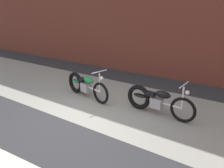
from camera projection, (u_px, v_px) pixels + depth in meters
name	position (u px, v px, depth m)	size (l,w,h in m)	color
ground_plane	(73.00, 123.00, 5.61)	(80.00, 80.00, 0.00)	#2D2D30
sidewalk_slab	(111.00, 100.00, 6.98)	(36.00, 3.50, 0.01)	gray
motorcycle_green	(84.00, 85.00, 7.18)	(1.98, 0.71, 1.03)	black
motorcycle_black	(154.00, 100.00, 5.99)	(2.01, 0.58, 1.03)	black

